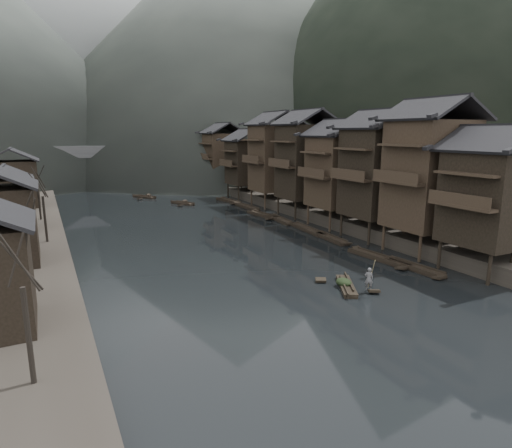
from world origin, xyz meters
TOP-DOWN VIEW (x-y plane):
  - water at (0.00, 0.00)m, footprint 300.00×300.00m
  - right_bank at (35.00, 40.00)m, footprint 40.00×200.00m
  - stilt_houses at (17.28, 19.03)m, footprint 9.00×67.60m
  - left_houses at (-20.50, 20.12)m, footprint 8.10×53.20m
  - bare_trees at (-17.00, 7.89)m, footprint 3.35×43.60m
  - moored_sampans at (11.80, 15.53)m, footprint 2.72×48.98m
  - midriver_boats at (3.07, 49.00)m, footprint 8.32×27.27m
  - stone_bridge at (-0.00, 72.00)m, footprint 40.00×6.00m
  - hills at (5.74, 170.87)m, footprint 320.00×380.00m
  - hero_sampan at (3.77, -5.84)m, footprint 3.19×4.76m
  - cargo_heap at (3.66, -5.64)m, footprint 1.10×1.44m
  - boatman at (4.63, -7.36)m, footprint 0.77×0.72m
  - bamboo_pole at (4.83, -7.36)m, footprint 1.16×1.92m

SIDE VIEW (x-z plane):
  - water at x=0.00m, z-range 0.00..0.00m
  - moored_sampans at x=11.80m, z-range -0.03..0.44m
  - hero_sampan at x=3.77m, z-range -0.01..0.42m
  - midriver_boats at x=3.07m, z-range -0.02..0.43m
  - cargo_heap at x=3.66m, z-range 0.44..1.09m
  - right_bank at x=35.00m, z-range 0.00..1.80m
  - boatman at x=4.63m, z-range 0.44..2.20m
  - bamboo_pole at x=4.83m, z-range 2.20..5.36m
  - stone_bridge at x=0.00m, z-range 0.61..9.61m
  - left_houses at x=-20.50m, z-range 1.30..10.02m
  - bare_trees at x=-17.00m, z-range 2.58..9.27m
  - stilt_houses at x=17.28m, z-range 1.22..16.65m
  - hills at x=5.74m, z-range -8.87..124.07m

